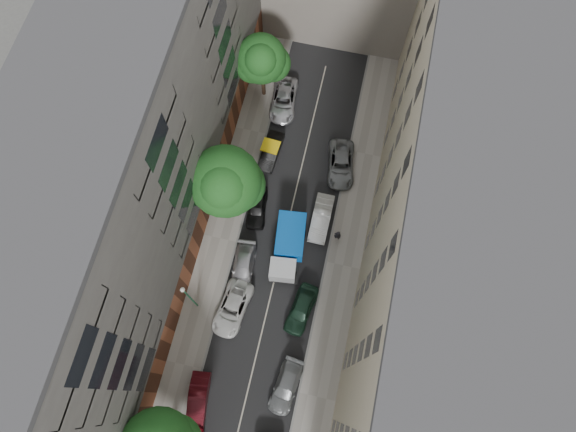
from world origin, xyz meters
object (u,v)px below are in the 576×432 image
(tree_mid, at_px, (226,184))
(tree_far, at_px, (262,61))
(car_right_1, at_px, (286,386))
(lamp_post, at_px, (189,296))
(car_left_2, at_px, (232,308))
(car_left_3, at_px, (243,267))
(tarp_truck, at_px, (288,246))
(car_left_6, at_px, (284,100))
(car_left_4, at_px, (257,207))
(car_right_2, at_px, (301,309))
(car_right_3, at_px, (321,218))
(car_left_1, at_px, (198,399))
(car_right_4, at_px, (341,164))
(car_left_5, at_px, (271,151))
(pedestrian, at_px, (338,235))

(tree_mid, bearing_deg, tree_far, 90.92)
(car_right_1, distance_m, lamp_post, 10.53)
(car_left_2, relative_size, car_left_3, 1.08)
(tarp_truck, bearing_deg, car_left_6, 97.96)
(car_left_2, bearing_deg, car_left_4, 98.27)
(car_left_4, xyz_separation_m, car_right_2, (5.81, -8.00, 0.04))
(car_left_4, xyz_separation_m, tree_mid, (-1.97, -0.66, 5.60))
(car_right_3, relative_size, lamp_post, 0.67)
(car_left_1, relative_size, car_left_6, 0.80)
(car_left_1, bearing_deg, tree_mid, 87.64)
(tree_mid, bearing_deg, lamp_post, -95.29)
(lamp_post, bearing_deg, car_left_6, 82.65)
(car_right_4, bearing_deg, tree_mid, -151.98)
(car_left_1, xyz_separation_m, car_left_5, (0.54, 22.22, 0.00))
(tarp_truck, distance_m, car_left_5, 9.55)
(car_left_2, relative_size, car_right_4, 0.98)
(car_left_5, height_order, tree_mid, tree_mid)
(car_right_4, bearing_deg, tarp_truck, -117.02)
(tree_mid, bearing_deg, tarp_truck, -24.37)
(car_left_2, bearing_deg, lamp_post, -166.73)
(car_left_3, relative_size, car_left_6, 0.88)
(car_left_1, height_order, car_right_1, car_left_1)
(car_left_2, height_order, car_right_1, car_left_2)
(car_left_4, bearing_deg, car_left_3, -95.78)
(car_left_2, relative_size, car_right_3, 1.09)
(tree_mid, relative_size, pedestrian, 5.63)
(car_left_1, bearing_deg, car_left_3, 78.56)
(car_left_6, xyz_separation_m, car_right_3, (5.93, -11.00, 0.03))
(car_left_1, height_order, car_left_5, car_left_5)
(car_left_3, distance_m, car_right_1, 10.33)
(tree_far, distance_m, pedestrian, 16.69)
(car_left_6, distance_m, tree_far, 5.14)
(car_left_5, bearing_deg, car_left_1, -86.98)
(car_left_1, bearing_deg, car_left_6, 81.73)
(car_left_3, bearing_deg, lamp_post, -132.20)
(tarp_truck, height_order, car_right_3, tarp_truck)
(car_left_3, bearing_deg, car_right_2, -28.06)
(lamp_post, bearing_deg, car_left_1, -72.75)
(car_right_4, height_order, tree_far, tree_far)
(car_left_5, bearing_deg, car_right_2, -62.28)
(car_left_4, xyz_separation_m, lamp_post, (-2.79, -9.53, 3.55))
(car_left_3, bearing_deg, tarp_truck, 30.53)
(car_left_6, relative_size, tree_mid, 0.55)
(car_left_6, xyz_separation_m, tree_mid, (-1.85, -11.86, 5.60))
(pedestrian, bearing_deg, tarp_truck, 29.15)
(car_right_1, xyz_separation_m, car_right_2, (-0.12, 6.20, 0.11))
(car_left_1, distance_m, car_right_1, 6.95)
(car_left_6, bearing_deg, pedestrian, -63.60)
(tarp_truck, relative_size, car_left_2, 1.22)
(car_left_2, relative_size, car_right_1, 1.10)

